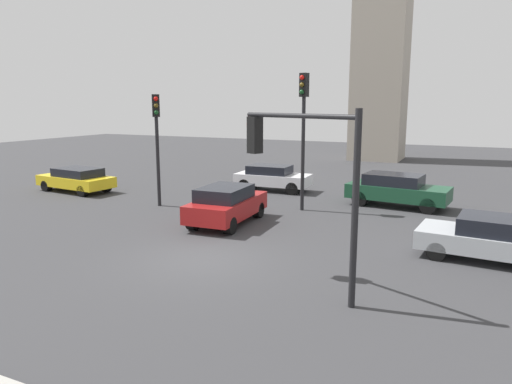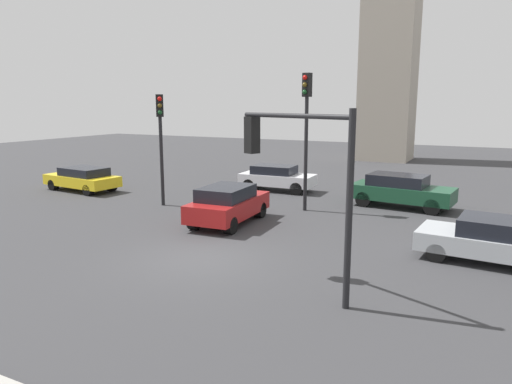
% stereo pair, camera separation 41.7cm
% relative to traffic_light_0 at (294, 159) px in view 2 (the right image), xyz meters
% --- Properties ---
extents(ground_plane, '(89.93, 89.93, 0.00)m').
position_rel_traffic_light_0_xyz_m(ground_plane, '(-3.32, 0.76, -3.34)').
color(ground_plane, '#38383A').
extents(traffic_light_0, '(3.50, 1.63, 4.61)m').
position_rel_traffic_light_0_xyz_m(traffic_light_0, '(0.00, 0.00, 0.00)').
color(traffic_light_0, black).
rests_on(traffic_light_0, ground_plane).
extents(traffic_light_1, '(0.46, 0.48, 5.10)m').
position_rel_traffic_light_0_xyz_m(traffic_light_1, '(-9.17, 6.49, 0.22)').
color(traffic_light_1, black).
rests_on(traffic_light_1, ground_plane).
extents(traffic_light_2, '(0.37, 0.48, 5.98)m').
position_rel_traffic_light_0_xyz_m(traffic_light_2, '(-2.85, 8.44, 0.77)').
color(traffic_light_2, black).
rests_on(traffic_light_2, ground_plane).
extents(car_0, '(4.50, 2.27, 1.29)m').
position_rel_traffic_light_0_xyz_m(car_0, '(-15.38, 7.52, -2.65)').
color(car_0, yellow).
rests_on(car_0, ground_plane).
extents(car_1, '(4.44, 2.25, 1.36)m').
position_rel_traffic_light_0_xyz_m(car_1, '(4.77, 4.38, -2.63)').
color(car_1, '#ADB2B7').
rests_on(car_1, ground_plane).
extents(car_2, '(2.04, 4.15, 1.52)m').
position_rel_traffic_light_0_xyz_m(car_2, '(-4.74, 4.90, -2.55)').
color(car_2, maroon).
rests_on(car_2, ground_plane).
extents(car_3, '(4.06, 1.88, 1.39)m').
position_rel_traffic_light_0_xyz_m(car_3, '(-5.93, 12.25, -2.60)').
color(car_3, silver).
rests_on(car_3, ground_plane).
extents(car_4, '(4.67, 2.35, 1.51)m').
position_rel_traffic_light_0_xyz_m(car_4, '(0.85, 11.01, -2.54)').
color(car_4, '#19472D').
rests_on(car_4, ground_plane).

